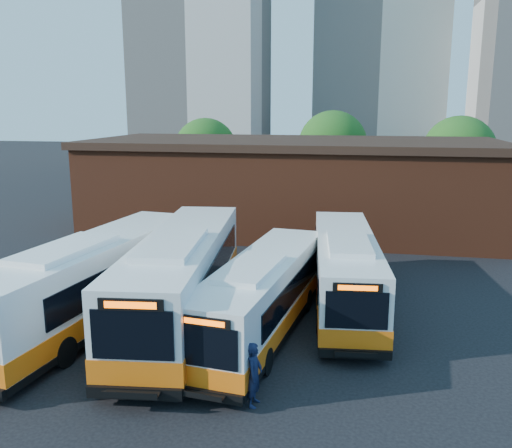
% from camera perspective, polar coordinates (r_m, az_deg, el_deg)
% --- Properties ---
extents(ground, '(220.00, 220.00, 0.00)m').
position_cam_1_polar(ground, '(20.97, -3.50, -12.11)').
color(ground, black).
extents(bus_west, '(4.29, 13.52, 3.63)m').
position_cam_1_polar(bus_west, '(22.85, -16.79, -6.12)').
color(bus_west, white).
rests_on(bus_west, ground).
extents(bus_midwest, '(4.41, 14.10, 3.79)m').
position_cam_1_polar(bus_midwest, '(22.32, -7.74, -5.94)').
color(bus_midwest, white).
rests_on(bus_midwest, ground).
extents(bus_mideast, '(3.70, 11.71, 3.14)m').
position_cam_1_polar(bus_mideast, '(20.97, 0.69, -7.88)').
color(bus_mideast, white).
rests_on(bus_mideast, ground).
extents(bus_east, '(3.64, 12.26, 3.30)m').
position_cam_1_polar(bus_east, '(24.22, 9.37, -5.09)').
color(bus_east, white).
rests_on(bus_east, ground).
extents(transit_worker, '(0.52, 0.75, 1.96)m').
position_cam_1_polar(transit_worker, '(16.43, -0.21, -15.54)').
color(transit_worker, '#111732').
rests_on(transit_worker, ground).
extents(depot_building, '(28.60, 12.60, 6.40)m').
position_cam_1_polar(depot_building, '(39.15, 3.86, 4.28)').
color(depot_building, '#632B17').
rests_on(depot_building, ground).
extents(tree_west, '(6.00, 6.00, 7.65)m').
position_cam_1_polar(tree_west, '(52.78, -5.33, 7.81)').
color(tree_west, '#382314').
rests_on(tree_west, ground).
extents(tree_mid, '(6.56, 6.56, 8.36)m').
position_cam_1_polar(tree_mid, '(52.67, 8.06, 8.21)').
color(tree_mid, '#382314').
rests_on(tree_mid, ground).
extents(tree_east, '(6.24, 6.24, 7.96)m').
position_cam_1_polar(tree_east, '(50.27, 20.56, 7.09)').
color(tree_east, '#382314').
rests_on(tree_east, ground).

